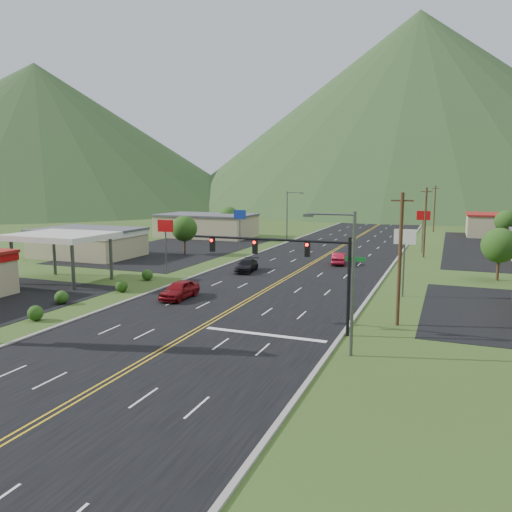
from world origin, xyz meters
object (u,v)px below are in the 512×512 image
(traffic_signal, at_px, (294,258))
(car_red_near, at_px, (179,290))
(streetlight_east, at_px, (348,274))
(streetlight_west, at_px, (289,212))
(gas_canopy, at_px, (62,237))
(car_red_far, at_px, (339,259))
(car_dark_mid, at_px, (247,266))

(traffic_signal, xyz_separation_m, car_red_near, (-12.66, 5.49, -4.49))
(streetlight_east, relative_size, streetlight_west, 1.00)
(car_red_near, bearing_deg, streetlight_west, 97.26)
(gas_canopy, xyz_separation_m, car_red_far, (25.44, 22.26, -4.10))
(car_dark_mid, bearing_deg, streetlight_west, 92.51)
(streetlight_east, distance_m, streetlight_west, 64.21)
(traffic_signal, height_order, car_dark_mid, traffic_signal)
(streetlight_west, distance_m, car_red_near, 51.00)
(streetlight_east, distance_m, car_dark_mid, 30.46)
(car_red_near, relative_size, car_dark_mid, 0.99)
(gas_canopy, xyz_separation_m, car_red_near, (15.82, -2.52, -4.03))
(gas_canopy, bearing_deg, car_red_near, -9.03)
(traffic_signal, distance_m, car_dark_mid, 24.68)
(gas_canopy, distance_m, car_red_far, 34.06)
(car_dark_mid, relative_size, car_red_far, 1.06)
(streetlight_east, height_order, car_red_far, streetlight_east)
(gas_canopy, distance_m, car_red_near, 16.52)
(streetlight_west, relative_size, car_red_near, 1.83)
(streetlight_east, xyz_separation_m, car_red_far, (-7.73, 34.26, -4.41))
(streetlight_west, distance_m, car_dark_mid, 35.88)
(car_dark_mid, xyz_separation_m, car_red_far, (9.25, 9.37, 0.05))
(traffic_signal, distance_m, car_red_near, 14.51)
(car_dark_mid, bearing_deg, streetlight_east, -62.67)
(streetlight_west, bearing_deg, streetlight_east, -69.14)
(traffic_signal, bearing_deg, gas_canopy, 164.30)
(car_dark_mid, bearing_deg, traffic_signal, -66.51)
(streetlight_west, height_order, car_dark_mid, streetlight_west)
(streetlight_east, xyz_separation_m, car_dark_mid, (-16.99, 24.89, -4.46))
(streetlight_west, xyz_separation_m, car_dark_mid, (5.87, -35.11, -4.46))
(streetlight_east, bearing_deg, gas_canopy, 160.12)
(car_red_near, relative_size, car_red_far, 1.05)
(traffic_signal, bearing_deg, streetlight_west, 107.97)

